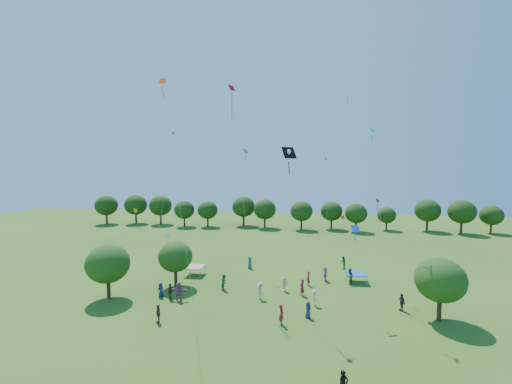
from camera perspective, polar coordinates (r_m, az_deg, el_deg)
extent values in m
cylinder|color=#422B19|center=(39.26, -23.34, -14.77)|extent=(0.37, 0.37, 1.79)
ellipsoid|color=#264F16|center=(38.47, -23.47, -10.91)|extent=(4.34, 4.34, 3.91)
cylinder|color=#422B19|center=(40.72, -13.23, -13.85)|extent=(0.36, 0.36, 1.77)
ellipsoid|color=#264F16|center=(40.01, -13.29, -10.44)|extent=(3.79, 3.79, 3.41)
cylinder|color=#422B19|center=(35.41, 28.21, -17.01)|extent=(0.38, 0.38, 1.84)
ellipsoid|color=#264F16|center=(34.54, 28.38, -12.79)|extent=(4.23, 4.23, 3.81)
cylinder|color=#422B19|center=(87.85, -23.61, -4.18)|extent=(0.44, 0.44, 2.15)
ellipsoid|color=#1D3D11|center=(87.45, -23.67, -2.06)|extent=(5.17, 5.17, 4.65)
cylinder|color=#422B19|center=(86.11, -19.36, -4.22)|extent=(0.45, 0.45, 2.17)
ellipsoid|color=#1D3D11|center=(85.69, -19.41, -2.04)|extent=(5.22, 5.22, 4.70)
cylinder|color=#422B19|center=(83.12, -15.59, -4.45)|extent=(0.44, 0.44, 2.15)
ellipsoid|color=#1D3D11|center=(82.70, -15.64, -2.20)|extent=(5.17, 5.17, 4.65)
cylinder|color=#422B19|center=(78.64, -11.83, -4.98)|extent=(0.38, 0.38, 1.87)
ellipsoid|color=#1D3D11|center=(78.24, -11.86, -2.93)|extent=(4.48, 4.48, 4.03)
cylinder|color=#422B19|center=(77.64, -8.03, -5.06)|extent=(0.38, 0.38, 1.84)
ellipsoid|color=#1D3D11|center=(77.23, -8.06, -3.01)|extent=(4.42, 4.42, 3.98)
cylinder|color=#422B19|center=(78.21, -2.08, -4.84)|extent=(0.44, 0.44, 2.14)
ellipsoid|color=#1D3D11|center=(77.76, -2.08, -2.47)|extent=(5.14, 5.14, 4.63)
cylinder|color=#422B19|center=(75.38, 1.48, -5.23)|extent=(0.42, 0.42, 2.03)
ellipsoid|color=#1D3D11|center=(74.93, 1.48, -2.91)|extent=(4.86, 4.86, 4.37)
cylinder|color=#422B19|center=(73.83, 7.57, -5.49)|extent=(0.40, 0.40, 1.96)
ellipsoid|color=#1D3D11|center=(73.38, 7.59, -3.20)|extent=(4.71, 4.71, 4.24)
cylinder|color=#422B19|center=(75.59, 12.43, -5.34)|extent=(0.39, 0.39, 1.91)
ellipsoid|color=#1D3D11|center=(75.16, 12.47, -3.16)|extent=(4.59, 4.59, 4.13)
cylinder|color=#422B19|center=(74.01, 16.29, -5.63)|extent=(0.39, 0.39, 1.89)
ellipsoid|color=#1D3D11|center=(73.58, 16.34, -3.43)|extent=(4.54, 4.54, 4.08)
cylinder|color=#422B19|center=(77.74, 20.90, -5.39)|extent=(0.33, 0.33, 1.58)
ellipsoid|color=#1D3D11|center=(77.38, 20.94, -3.63)|extent=(3.80, 3.80, 3.42)
cylinder|color=#422B19|center=(80.16, 26.60, -5.07)|extent=(0.44, 0.44, 2.13)
ellipsoid|color=#1D3D11|center=(79.72, 26.68, -2.77)|extent=(5.12, 5.12, 4.61)
cylinder|color=#422B19|center=(80.41, 31.01, -5.19)|extent=(0.45, 0.45, 2.18)
ellipsoid|color=#1D3D11|center=(79.97, 31.10, -2.84)|extent=(5.24, 5.24, 4.72)
cylinder|color=#422B19|center=(83.92, 34.53, -5.09)|extent=(0.37, 0.37, 1.81)
ellipsoid|color=#1D3D11|center=(83.55, 34.61, -3.22)|extent=(4.35, 4.35, 3.91)
cube|color=red|center=(44.07, -10.22, -12.16)|extent=(2.20, 2.20, 0.08)
cylinder|color=#999999|center=(43.62, -11.91, -13.05)|extent=(0.05, 0.05, 1.10)
cylinder|color=#999999|center=(43.01, -9.33, -13.26)|extent=(0.05, 0.05, 1.10)
cylinder|color=#999999|center=(45.42, -11.04, -12.33)|extent=(0.05, 0.05, 1.10)
cylinder|color=#999999|center=(44.84, -8.56, -12.52)|extent=(0.05, 0.05, 1.10)
cube|color=#1957A3|center=(42.54, 16.36, -12.88)|extent=(2.20, 2.20, 0.08)
cylinder|color=#999999|center=(41.61, 15.15, -13.97)|extent=(0.05, 0.05, 1.10)
cylinder|color=#999999|center=(41.91, 17.94, -13.90)|extent=(0.05, 0.05, 1.10)
cylinder|color=#999999|center=(43.50, 14.81, -13.15)|extent=(0.05, 0.05, 1.10)
cylinder|color=#999999|center=(43.78, 17.48, -13.09)|extent=(0.05, 0.05, 1.10)
imported|color=navy|center=(46.01, -1.04, -11.69)|extent=(0.43, 0.80, 1.62)
imported|color=maroon|center=(40.27, 8.70, -14.06)|extent=(0.56, 0.71, 1.67)
imported|color=#265931|center=(47.23, 14.33, -11.34)|extent=(0.50, 0.87, 1.72)
imported|color=#ACA689|center=(38.43, 4.73, -15.04)|extent=(1.04, 0.53, 1.54)
imported|color=#3E3532|center=(36.20, 23.10, -16.52)|extent=(0.70, 1.06, 1.65)
imported|color=#AF66A6|center=(42.13, 11.44, -13.25)|extent=(0.78, 1.64, 1.69)
imported|color=#1A284C|center=(38.07, -15.60, -15.43)|extent=(0.72, 0.83, 1.48)
imported|color=maroon|center=(30.97, 4.27, -19.70)|extent=(0.51, 0.72, 1.80)
imported|color=#2B6541|center=(38.69, -5.29, -14.73)|extent=(0.63, 0.95, 1.77)
imported|color=beige|center=(35.12, 9.78, -16.95)|extent=(0.70, 1.12, 1.59)
imported|color=#433936|center=(32.41, -15.99, -18.89)|extent=(0.89, 1.04, 1.63)
imported|color=#8F537B|center=(36.65, -12.72, -15.82)|extent=(1.79, 0.73, 1.89)
imported|color=navy|center=(32.53, 8.67, -18.83)|extent=(0.72, 0.82, 1.47)
imported|color=maroon|center=(37.33, 7.68, -15.48)|extent=(0.69, 0.78, 1.75)
imported|color=#285E29|center=(41.78, 15.33, -13.39)|extent=(0.73, 0.99, 1.80)
imported|color=#BBA696|center=(36.19, 0.74, -16.11)|extent=(0.88, 1.24, 1.73)
imported|color=#3B322F|center=(37.09, -14.11, -15.78)|extent=(0.51, 1.01, 1.67)
cube|color=black|center=(30.96, 5.53, 6.53)|extent=(1.38, 1.22, 1.04)
cube|color=black|center=(30.99, 5.51, 4.01)|extent=(0.11, 0.27, 1.18)
sphere|color=white|center=(30.91, 5.52, 6.72)|extent=(0.38, 0.38, 0.38)
cylinder|color=white|center=(30.89, 5.52, 6.21)|extent=(0.27, 0.53, 0.34)
cylinder|color=white|center=(30.89, 5.52, 6.21)|extent=(0.27, 0.53, 0.34)
cylinder|color=beige|center=(31.39, 6.06, -6.26)|extent=(0.71, 0.14, 12.90)
cube|color=red|center=(39.01, -4.08, 16.93)|extent=(0.74, 0.84, 0.66)
cube|color=red|center=(38.67, -4.05, 14.07)|extent=(0.19, 0.64, 2.94)
cylinder|color=beige|center=(36.13, -2.42, 1.15)|extent=(2.79, 3.52, 20.41)
cube|color=red|center=(36.51, 19.86, -0.41)|extent=(0.57, 0.73, 0.50)
cylinder|color=beige|center=(37.00, 20.21, -7.90)|extent=(0.62, 0.56, 9.08)
cube|color=#F34D0C|center=(31.74, -15.32, 17.40)|extent=(0.64, 0.42, 0.51)
cube|color=#F34D0C|center=(31.57, -15.25, 15.59)|extent=(0.22, 0.26, 1.26)
cylinder|color=beige|center=(30.99, -12.83, -0.58)|extent=(2.18, 0.85, 19.22)
cube|color=orange|center=(35.89, 15.05, 15.84)|extent=(0.54, 0.65, 0.41)
cube|color=orange|center=(35.77, 15.01, 14.43)|extent=(0.17, 0.24, 1.06)
cylinder|color=beige|center=(34.50, 12.38, -0.08)|extent=(3.03, 1.22, 19.23)
cube|color=#268518|center=(33.56, 26.49, -12.58)|extent=(0.50, 0.47, 0.43)
cube|color=#268518|center=(33.83, 26.41, -13.78)|extent=(0.08, 0.21, 0.91)
cylinder|color=beige|center=(35.63, 23.31, -13.93)|extent=(2.49, 4.39, 2.52)
cube|color=blue|center=(32.31, 16.23, -5.88)|extent=(0.90, 0.77, 0.57)
cube|color=blue|center=(32.51, 16.19, -7.31)|extent=(0.12, 0.18, 0.72)
cylinder|color=beige|center=(32.89, 12.36, -11.79)|extent=(4.25, 0.11, 6.27)
cube|color=#7F178F|center=(38.59, 19.61, -1.35)|extent=(0.48, 0.51, 0.42)
cube|color=#7F178F|center=(38.72, 19.57, -2.43)|extent=(0.07, 0.21, 0.88)
cylinder|color=beige|center=(39.23, 17.88, -7.69)|extent=(2.11, 0.39, 8.36)
cube|color=white|center=(39.53, -14.52, -7.00)|extent=(0.45, 0.44, 0.38)
cube|color=white|center=(39.77, -14.46, -8.32)|extent=(0.07, 0.30, 1.34)
cylinder|color=beige|center=(39.32, -14.02, -10.57)|extent=(1.14, 1.21, 4.37)
cube|color=#0BAF91|center=(36.79, 18.80, 9.76)|extent=(0.68, 0.66, 0.44)
cube|color=#0BAF91|center=(36.78, 18.76, 8.61)|extent=(0.07, 0.18, 0.76)
cylinder|color=beige|center=(36.35, 19.52, -2.88)|extent=(1.09, 1.31, 15.60)
cube|color=#D54B0C|center=(44.97, 14.25, -4.08)|extent=(0.49, 0.30, 0.41)
cylinder|color=beige|center=(44.98, 15.86, -7.95)|extent=(2.51, 1.39, 5.55)
cube|color=gold|center=(47.07, 11.54, 5.49)|extent=(0.60, 0.67, 0.50)
cylinder|color=beige|center=(45.48, 14.45, -3.03)|extent=(4.57, 4.31, 13.00)
cube|color=gold|center=(43.05, -19.48, -2.92)|extent=(0.35, 0.52, 0.44)
cylinder|color=beige|center=(42.00, -18.28, -8.02)|extent=(2.93, 2.26, 6.77)
cube|color=green|center=(45.44, -1.73, 6.78)|extent=(0.69, 0.78, 0.56)
cube|color=green|center=(45.46, -1.72, 5.77)|extent=(0.10, 0.18, 0.76)
cylinder|color=beige|center=(43.81, -0.11, -2.58)|extent=(3.08, 3.41, 13.88)
cube|color=#1421C9|center=(50.19, -13.64, 9.53)|extent=(0.51, 0.46, 0.31)
cylinder|color=beige|center=(44.93, -15.13, -0.75)|extent=(1.40, 10.70, 16.70)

